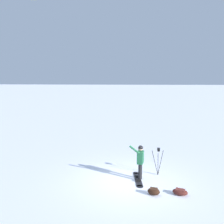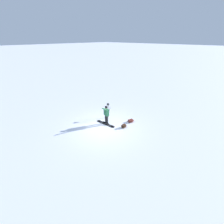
{
  "view_description": "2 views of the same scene",
  "coord_description": "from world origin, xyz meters",
  "px_view_note": "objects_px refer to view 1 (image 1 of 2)",
  "views": [
    {
      "loc": [
        -0.07,
        10.67,
        4.67
      ],
      "look_at": [
        0.82,
        -0.2,
        3.14
      ],
      "focal_mm": 39.59,
      "sensor_mm": 36.0,
      "label": 1
    },
    {
      "loc": [
        6.79,
        7.1,
        6.44
      ],
      "look_at": [
        -0.76,
        0.16,
        1.1
      ],
      "focal_mm": 23.24,
      "sensor_mm": 36.0,
      "label": 2
    }
  ],
  "objects_px": {
    "gear_bag_large": "(180,192)",
    "camera_tripod": "(158,156)",
    "snowboarder": "(140,159)",
    "snowboard": "(138,179)",
    "gear_bag_small": "(154,191)"
  },
  "relations": [
    {
      "from": "snowboarder",
      "to": "camera_tripod",
      "type": "relative_size",
      "value": 1.24
    },
    {
      "from": "snowboarder",
      "to": "snowboard",
      "type": "distance_m",
      "value": 0.97
    },
    {
      "from": "camera_tripod",
      "to": "gear_bag_small",
      "type": "relative_size",
      "value": 2.44
    },
    {
      "from": "gear_bag_large",
      "to": "snowboarder",
      "type": "bearing_deg",
      "value": -40.47
    },
    {
      "from": "camera_tripod",
      "to": "gear_bag_large",
      "type": "bearing_deg",
      "value": 109.07
    },
    {
      "from": "gear_bag_large",
      "to": "gear_bag_small",
      "type": "xyz_separation_m",
      "value": [
        1.06,
        0.1,
        0.03
      ]
    },
    {
      "from": "snowboard",
      "to": "gear_bag_small",
      "type": "height_order",
      "value": "gear_bag_small"
    },
    {
      "from": "gear_bag_small",
      "to": "snowboard",
      "type": "bearing_deg",
      "value": -67.62
    },
    {
      "from": "snowboarder",
      "to": "gear_bag_small",
      "type": "relative_size",
      "value": 3.01
    },
    {
      "from": "gear_bag_large",
      "to": "camera_tripod",
      "type": "bearing_deg",
      "value": -70.93
    },
    {
      "from": "snowboard",
      "to": "camera_tripod",
      "type": "height_order",
      "value": "camera_tripod"
    },
    {
      "from": "snowboarder",
      "to": "snowboard",
      "type": "relative_size",
      "value": 0.92
    },
    {
      "from": "gear_bag_large",
      "to": "camera_tripod",
      "type": "relative_size",
      "value": 0.52
    },
    {
      "from": "snowboard",
      "to": "gear_bag_small",
      "type": "distance_m",
      "value": 1.58
    },
    {
      "from": "snowboard",
      "to": "snowboarder",
      "type": "bearing_deg",
      "value": 165.94
    }
  ]
}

